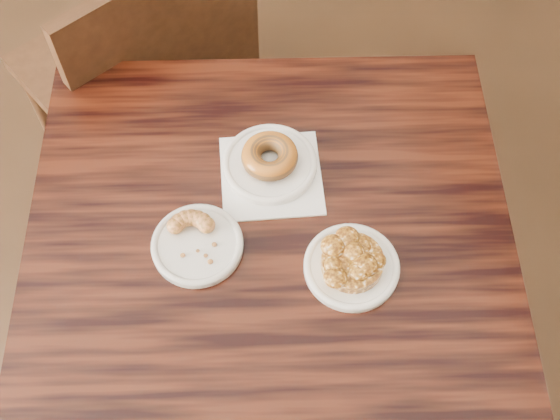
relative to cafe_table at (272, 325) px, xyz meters
name	(u,v)px	position (x,y,z in m)	size (l,w,h in m)	color
floor	(155,351)	(-0.27, 0.18, -0.38)	(5.00, 5.00, 0.00)	black
cafe_table	(272,325)	(0.00, 0.00, 0.00)	(0.83, 0.83, 0.75)	black
chair_far	(131,69)	(-0.10, 0.74, 0.08)	(0.50, 0.50, 0.90)	black
napkin	(271,175)	(0.05, 0.13, 0.38)	(0.18, 0.18, 0.00)	white
plate_donut	(270,164)	(0.06, 0.15, 0.39)	(0.17, 0.17, 0.01)	white
plate_cruller	(197,245)	(-0.11, 0.04, 0.38)	(0.15, 0.15, 0.01)	silver
plate_fritter	(351,267)	(0.11, -0.09, 0.38)	(0.16, 0.16, 0.01)	white
glazed_donut	(270,156)	(0.06, 0.15, 0.41)	(0.10, 0.10, 0.04)	#9B5916
apple_fritter	(353,261)	(0.11, -0.09, 0.40)	(0.14, 0.14, 0.03)	#3E1D06
cruller_fragment	(196,240)	(-0.11, 0.04, 0.40)	(0.10, 0.10, 0.03)	brown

